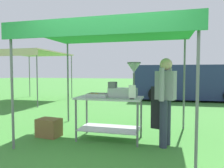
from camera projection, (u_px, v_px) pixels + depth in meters
name	position (u px, v px, depth m)	size (l,w,h in m)	color
ground_plane	(143.00, 103.00, 9.09)	(70.00, 70.00, 0.00)	#3D7F33
stall_canopy	(111.00, 34.00, 4.20)	(3.23, 2.35, 2.19)	slate
donut_cart	(110.00, 109.00, 4.19)	(1.30, 0.67, 0.86)	#B7B7BC
donut_tray	(97.00, 95.00, 4.19)	(0.41, 0.30, 0.07)	#B7B7BC
donut_fryer	(125.00, 85.00, 4.14)	(0.63, 0.28, 0.69)	#B7B7BC
menu_sign	(132.00, 93.00, 3.84)	(0.13, 0.05, 0.26)	black
vendor	(165.00, 97.00, 3.81)	(0.47, 0.53, 1.61)	#2D3347
supply_crate	(49.00, 128.00, 4.40)	(0.51, 0.38, 0.38)	brown
van_navy	(189.00, 82.00, 10.19)	(5.27, 2.31, 1.69)	navy
neighbour_tent	(31.00, 54.00, 9.71)	(2.75, 3.24, 2.28)	slate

